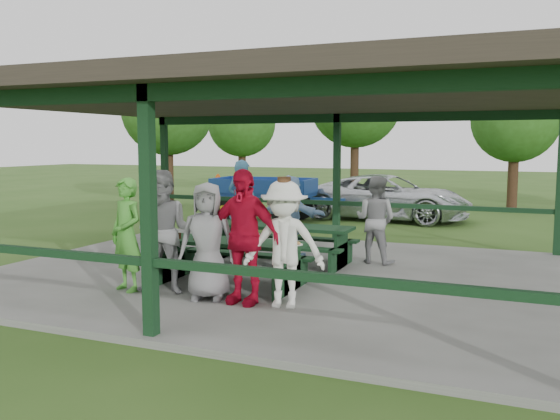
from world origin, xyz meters
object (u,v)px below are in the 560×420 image
at_px(contestant_red, 243,236).
at_px(spectator_blue, 242,203).
at_px(spectator_lblue, 290,215).
at_px(pickup_truck, 388,197).
at_px(spectator_grey, 376,220).
at_px(farm_trailer, 264,198).
at_px(contestant_white_fedora, 284,244).
at_px(contestant_grey_mid, 207,241).
at_px(contestant_green, 127,235).
at_px(picnic_table_near, 229,257).
at_px(contestant_grey_left, 165,232).
at_px(picnic_table_far, 279,238).

distance_m(contestant_red, spectator_blue, 4.90).
distance_m(spectator_lblue, pickup_truck, 7.20).
relative_size(spectator_grey, farm_trailer, 0.41).
distance_m(contestant_white_fedora, spectator_lblue, 3.96).
distance_m(contestant_grey_mid, contestant_red, 0.60).
bearing_deg(contestant_green, contestant_grey_mid, 20.95).
xyz_separation_m(contestant_green, spectator_lblue, (1.27, 3.78, -0.06)).
distance_m(spectator_blue, spectator_grey, 3.35).
distance_m(picnic_table_near, farm_trailer, 8.76).
bearing_deg(farm_trailer, contestant_red, -70.70).
relative_size(contestant_grey_left, pickup_truck, 0.37).
height_order(picnic_table_far, spectator_grey, spectator_grey).
xyz_separation_m(contestant_green, contestant_grey_left, (0.65, 0.08, 0.06)).
distance_m(picnic_table_near, contestant_green, 1.66).
distance_m(contestant_green, contestant_grey_mid, 1.42).
bearing_deg(spectator_grey, contestant_grey_left, 66.67).
height_order(picnic_table_near, contestant_grey_mid, contestant_grey_mid).
bearing_deg(contestant_red, pickup_truck, 95.43).
relative_size(contestant_white_fedora, spectator_lblue, 1.11).
height_order(contestant_green, spectator_lblue, contestant_green).
bearing_deg(contestant_red, picnic_table_far, 106.47).
xyz_separation_m(contestant_white_fedora, farm_trailer, (-4.35, 9.06, -0.29)).
height_order(contestant_green, contestant_grey_mid, contestant_green).
height_order(contestant_green, contestant_grey_left, contestant_grey_left).
bearing_deg(contestant_white_fedora, spectator_lblue, 100.01).
height_order(contestant_grey_left, pickup_truck, contestant_grey_left).
bearing_deg(spectator_grey, contestant_grey_mid, 76.23).
xyz_separation_m(spectator_lblue, spectator_blue, (-1.43, 0.66, 0.14)).
bearing_deg(pickup_truck, picnic_table_far, -178.85).
distance_m(picnic_table_far, spectator_lblue, 0.95).
height_order(contestant_grey_mid, farm_trailer, contestant_grey_mid).
bearing_deg(farm_trailer, pickup_truck, 24.80).
relative_size(contestant_green, farm_trailer, 0.43).
xyz_separation_m(picnic_table_near, contestant_grey_mid, (0.09, -0.87, 0.40)).
relative_size(picnic_table_far, spectator_lblue, 1.71).
bearing_deg(contestant_grey_mid, pickup_truck, 71.53).
bearing_deg(spectator_blue, contestant_grey_left, 102.11).
height_order(picnic_table_near, pickup_truck, pickup_truck).
height_order(contestant_grey_left, spectator_lblue, contestant_grey_left).
distance_m(contestant_white_fedora, spectator_blue, 5.19).
bearing_deg(spectator_lblue, contestant_white_fedora, 128.84).
distance_m(contestant_grey_left, farm_trailer, 9.35).
distance_m(contestant_green, contestant_red, 2.01).
xyz_separation_m(picnic_table_near, contestant_red, (0.68, -0.86, 0.51)).
relative_size(contestant_grey_left, contestant_white_fedora, 1.03).
distance_m(contestant_grey_mid, spectator_grey, 3.98).
distance_m(picnic_table_near, picnic_table_far, 2.00).
bearing_deg(spectator_grey, pickup_truck, -68.56).
bearing_deg(contestant_green, picnic_table_near, 53.59).
height_order(picnic_table_far, pickup_truck, pickup_truck).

